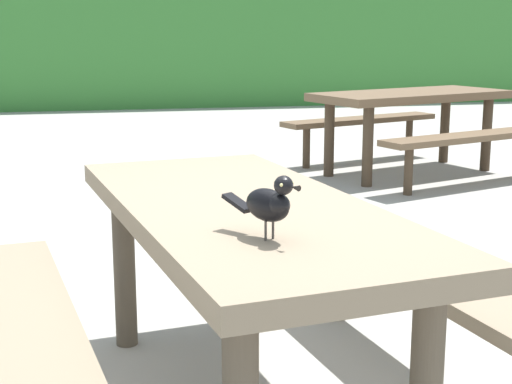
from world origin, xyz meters
The scene contains 4 objects.
hedge_wall centered at (0.00, 10.97, 0.96)m, with size 28.00×1.99×1.92m, color #387A33.
picnic_table_foreground centered at (0.04, -0.18, 0.56)m, with size 1.93×1.96×0.74m.
bird_grackle centered at (0.03, -0.65, 0.84)m, with size 0.17×0.26×0.18m.
picnic_table_mid_left centered at (2.36, 3.87, 0.56)m, with size 2.17×2.15×0.74m.
Camera 1 is at (-0.43, -2.61, 1.30)m, focal length 54.21 mm.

